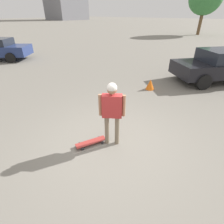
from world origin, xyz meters
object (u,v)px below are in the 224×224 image
Objects in this scene: person at (112,107)px; skateboard at (91,142)px; traffic_cone at (150,84)px; car_parked_near at (218,65)px.

skateboard is at bearing -169.47° from person.
traffic_cone is (-4.35, -0.62, 0.16)m from skateboard.
car_parked_near reaches higher than traffic_cone.
person is at bearing 159.30° from skateboard.
skateboard is at bearing 29.99° from car_parked_near.
traffic_cone is at bearing 7.33° from car_parked_near.
person reaches higher than car_parked_near.
traffic_cone is at bearing -148.09° from skateboard.
skateboard is 0.19× the size of car_parked_near.
person is 4.16m from traffic_cone.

